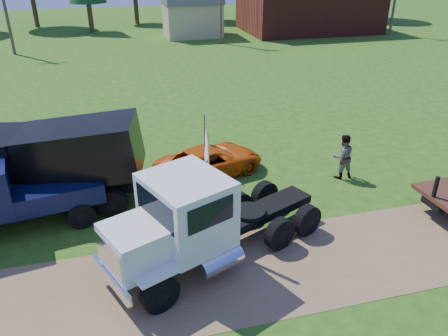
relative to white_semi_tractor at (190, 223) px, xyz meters
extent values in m
plane|color=#245111|center=(3.80, -0.81, -1.58)|extent=(140.00, 140.00, 0.00)
cube|color=brown|center=(3.80, -0.81, -1.57)|extent=(120.00, 4.20, 0.01)
cube|color=black|center=(1.07, 0.48, -0.78)|extent=(7.32, 3.82, 0.30)
cylinder|color=black|center=(-1.20, -1.65, -1.03)|extent=(1.16, 0.76, 1.11)
cylinder|color=black|center=(-1.20, -1.65, -1.03)|extent=(0.50, 0.49, 0.39)
cylinder|color=black|center=(-2.04, 0.33, -1.03)|extent=(1.16, 0.76, 1.11)
cylinder|color=black|center=(-2.04, 0.33, -1.03)|extent=(0.50, 0.49, 0.39)
cylinder|color=black|center=(2.97, 0.12, -1.03)|extent=(1.16, 0.76, 1.11)
cylinder|color=black|center=(2.97, 0.12, -1.03)|extent=(0.50, 0.49, 0.39)
cylinder|color=black|center=(2.13, 2.10, -1.03)|extent=(1.16, 0.76, 1.11)
cylinder|color=black|center=(2.13, 2.10, -1.03)|extent=(0.50, 0.49, 0.39)
cylinder|color=black|center=(4.17, 0.63, -1.03)|extent=(1.16, 0.76, 1.11)
cylinder|color=black|center=(4.17, 0.63, -1.03)|extent=(0.50, 0.49, 0.39)
cylinder|color=black|center=(3.33, 2.61, -1.03)|extent=(1.16, 0.76, 1.11)
cylinder|color=black|center=(3.33, 2.61, -1.03)|extent=(0.50, 0.49, 0.39)
cube|color=silver|center=(-1.57, -0.64, -0.02)|extent=(2.33, 2.28, 1.21)
cube|color=white|center=(-2.40, -0.99, -0.07)|extent=(0.66, 1.42, 1.01)
cube|color=white|center=(-2.45, -1.01, -0.78)|extent=(1.04, 2.19, 0.30)
cube|color=silver|center=(-0.09, -0.01, 0.48)|extent=(2.89, 3.05, 2.11)
cube|color=black|center=(-1.04, -0.41, 0.93)|extent=(0.83, 1.87, 0.85)
cube|color=black|center=(0.39, -1.13, 0.93)|extent=(1.40, 0.63, 0.75)
cube|color=black|center=(-0.56, 1.11, 0.93)|extent=(1.40, 0.63, 0.75)
cube|color=silver|center=(-1.20, -1.65, -0.37)|extent=(1.29, 0.89, 0.10)
cube|color=silver|center=(-2.04, 0.33, -0.37)|extent=(1.29, 0.89, 0.10)
cylinder|color=white|center=(0.69, -0.94, -0.88)|extent=(1.53, 1.11, 0.60)
cylinder|color=white|center=(0.76, 0.95, 0.73)|extent=(0.18, 0.18, 4.63)
cylinder|color=black|center=(2.18, 0.95, -0.54)|extent=(1.45, 1.45, 0.12)
cube|color=black|center=(-4.92, 5.06, -0.78)|extent=(8.03, 2.46, 0.30)
cylinder|color=black|center=(-3.55, 3.74, -1.03)|extent=(1.14, 0.55, 1.10)
cylinder|color=black|center=(-3.55, 3.74, -1.03)|extent=(0.45, 0.43, 0.38)
cylinder|color=black|center=(-3.16, 5.80, -1.03)|extent=(1.14, 0.55, 1.10)
cylinder|color=black|center=(-3.16, 5.80, -1.03)|extent=(0.45, 0.43, 0.38)
cylinder|color=black|center=(-2.27, 3.50, -1.03)|extent=(1.14, 0.55, 1.10)
cylinder|color=black|center=(-2.27, 3.50, -1.03)|extent=(0.45, 0.43, 0.38)
cylinder|color=black|center=(-1.88, 5.56, -1.03)|extent=(1.14, 0.55, 1.10)
cylinder|color=black|center=(-1.88, 5.56, -1.03)|extent=(0.45, 0.43, 0.38)
cube|color=black|center=(-3.16, 4.73, 0.67)|extent=(4.75, 3.16, 2.42)
cube|color=maroon|center=(-5.53, 3.63, -0.88)|extent=(6.23, 1.88, 0.26)
cylinder|color=black|center=(-3.38, 3.05, -1.10)|extent=(1.01, 0.46, 0.97)
cylinder|color=black|center=(-3.38, 3.05, -1.10)|extent=(0.39, 0.38, 0.34)
cylinder|color=black|center=(-3.68, 4.87, -1.10)|extent=(1.01, 0.46, 0.97)
cylinder|color=black|center=(-3.68, 4.87, -1.10)|extent=(0.39, 0.38, 0.34)
cube|color=black|center=(-4.14, 3.86, -0.39)|extent=(3.37, 2.51, 0.70)
imported|color=#CD5009|center=(1.97, 5.81, -0.92)|extent=(5.24, 3.66, 1.33)
cylinder|color=black|center=(10.05, 1.21, -1.13)|extent=(0.90, 0.31, 0.89)
cube|color=black|center=(8.85, 0.22, -0.20)|extent=(0.11, 0.11, 0.89)
imported|color=#999999|center=(7.39, 4.13, -0.59)|extent=(0.97, 0.76, 1.98)
cube|color=maroon|center=(21.80, 39.19, 0.92)|extent=(15.00, 10.00, 5.00)
cube|color=tan|center=(7.80, 39.19, 0.22)|extent=(6.00, 5.00, 3.60)
cylinder|color=#4C3A2B|center=(-10.20, 34.19, 2.92)|extent=(0.28, 0.28, 9.00)
cylinder|color=#352815|center=(-9.86, 50.16, 0.40)|extent=(0.56, 0.56, 3.97)
cylinder|color=#352815|center=(2.49, 49.73, 0.13)|extent=(0.56, 0.56, 3.42)
cylinder|color=#352815|center=(11.20, 50.53, -0.03)|extent=(0.56, 0.56, 3.09)
cylinder|color=#352815|center=(17.87, 48.70, -0.15)|extent=(0.56, 0.56, 2.87)
cylinder|color=#352815|center=(32.81, 46.63, 0.41)|extent=(0.56, 0.56, 3.98)
cylinder|color=#352815|center=(-3.22, 44.74, 0.08)|extent=(0.56, 0.56, 3.33)
cylinder|color=#352815|center=(25.35, 48.86, 0.37)|extent=(0.56, 0.56, 3.90)
camera|label=1|loc=(-1.83, -10.83, 7.40)|focal=35.00mm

